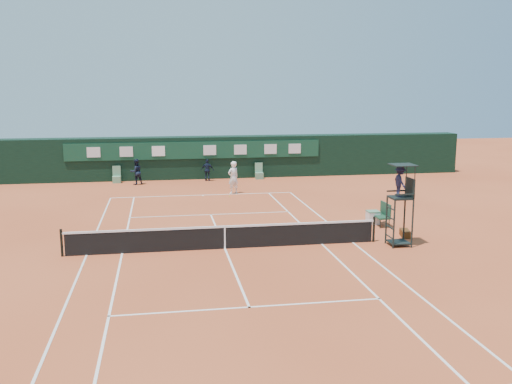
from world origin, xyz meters
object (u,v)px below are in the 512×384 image
player_bench (383,213)px  cooler (373,217)px  player (233,177)px  tennis_net (225,237)px  umpire_chair (401,188)px

player_bench → cooler: bearing=133.2°
player → tennis_net: bearing=52.6°
umpire_chair → player_bench: size_ratio=2.85×
player → player_bench: bearing=94.1°
umpire_chair → player_bench: 3.98m
cooler → tennis_net: bearing=-157.8°
player_bench → umpire_chair: bearing=-101.5°
cooler → umpire_chair: bearing=-95.3°
tennis_net → player: player is taller
player_bench → player: player is taller
umpire_chair → cooler: bearing=84.7°
player_bench → tennis_net: bearing=-161.0°
umpire_chair → player: size_ratio=1.69×
player → umpire_chair: bearing=84.0°
cooler → player_bench: bearing=-46.8°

